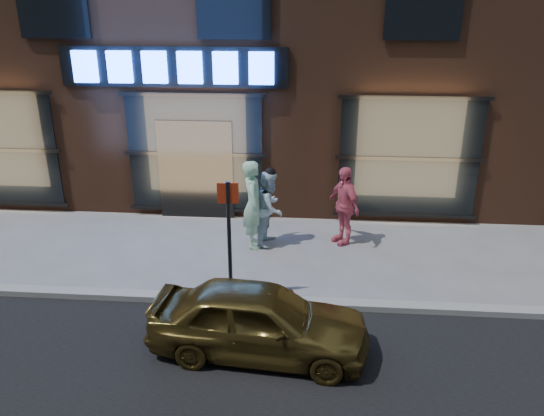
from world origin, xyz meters
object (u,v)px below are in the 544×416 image
Objects in this scene: man_bowtie at (253,204)px; passerby at (344,205)px; gold_sedan at (259,320)px; sign_post at (229,231)px; man_cap at (270,208)px.

man_bowtie is 1.11× the size of passerby.
passerby is 4.30m from gold_sedan.
sign_post reaches higher than gold_sedan.
man_bowtie is 1.96m from passerby.
passerby is at bearing -71.71° from man_cap.
man_cap reaches higher than gold_sedan.
gold_sedan is 1.47× the size of sign_post.
man_bowtie is 0.58× the size of gold_sedan.
man_cap is 1.60m from passerby.
man_bowtie reaches higher than passerby.
man_bowtie is at bearing 12.76° from gold_sedan.
passerby reaches higher than man_cap.
man_cap is 3.90m from gold_sedan.
gold_sedan is at bearing 179.07° from man_bowtie.
man_bowtie is 1.16× the size of man_cap.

